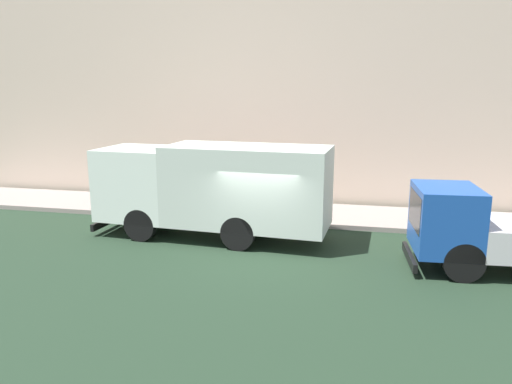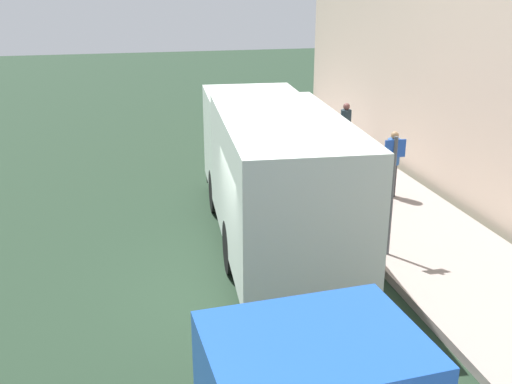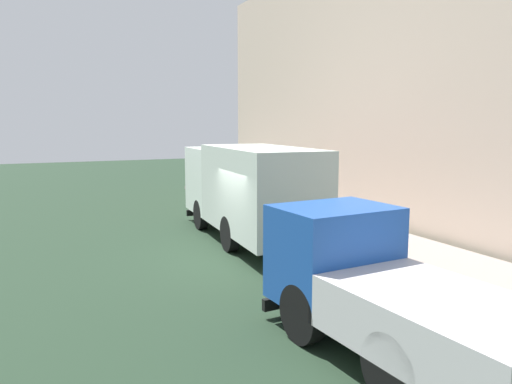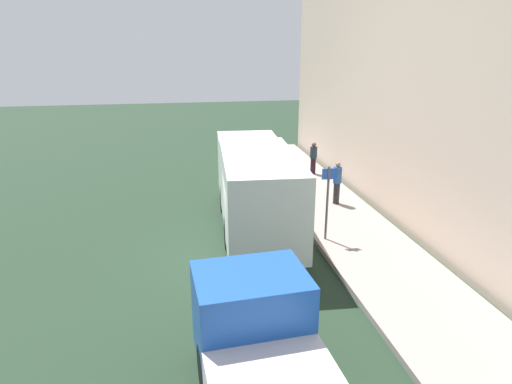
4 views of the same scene
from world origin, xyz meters
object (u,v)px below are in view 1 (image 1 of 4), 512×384
Objects in this scene: large_utility_truck at (212,186)px; traffic_cone_orange at (173,201)px; pedestrian_walking at (197,182)px; pedestrian_standing at (117,186)px; pedestrian_third at (106,178)px; small_flatbed_truck at (494,231)px; street_sign_post at (267,179)px.

traffic_cone_orange is (2.80, 2.57, -1.29)m from large_utility_truck.
large_utility_truck is at bearing -76.93° from pedestrian_walking.
large_utility_truck reaches higher than pedestrian_walking.
pedestrian_third is at bearing -153.26° from pedestrian_standing.
large_utility_truck is 7.52m from pedestrian_third.
pedestrian_walking is at bearing -30.37° from pedestrian_third.
small_flatbed_truck is 2.12× the size of street_sign_post.
pedestrian_walking is 1.01× the size of pedestrian_standing.
small_flatbed_truck is at bearing -45.69° from pedestrian_third.
small_flatbed_truck reaches higher than pedestrian_standing.
large_utility_truck reaches higher than pedestrian_standing.
small_flatbed_truck is at bearing 61.20° from pedestrian_standing.
large_utility_truck is 3.16× the size of street_sign_post.
street_sign_post reaches higher than small_flatbed_truck.
small_flatbed_truck is 11.75m from traffic_cone_orange.
pedestrian_walking reaches higher than traffic_cone_orange.
large_utility_truck is 1.49× the size of small_flatbed_truck.
pedestrian_walking is at bearing 29.80° from large_utility_truck.
pedestrian_walking is 1.35m from traffic_cone_orange.
traffic_cone_orange is at bearing 65.96° from small_flatbed_truck.
pedestrian_standing is 2.83× the size of traffic_cone_orange.
small_flatbed_truck is 3.05× the size of pedestrian_walking.
pedestrian_walking is at bearing -37.72° from traffic_cone_orange.
street_sign_post is (-1.58, -3.27, 0.56)m from pedestrian_walking.
street_sign_post reaches higher than pedestrian_walking.
traffic_cone_orange is (4.09, 11.00, -0.65)m from small_flatbed_truck.
large_utility_truck is at bearing -137.39° from traffic_cone_orange.
traffic_cone_orange is at bearing -45.33° from pedestrian_third.
pedestrian_standing is 1.08× the size of pedestrian_third.
large_utility_truck is 4.93× the size of pedestrian_third.
small_flatbed_truck reaches higher than pedestrian_walking.
pedestrian_third is 7.95m from street_sign_post.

